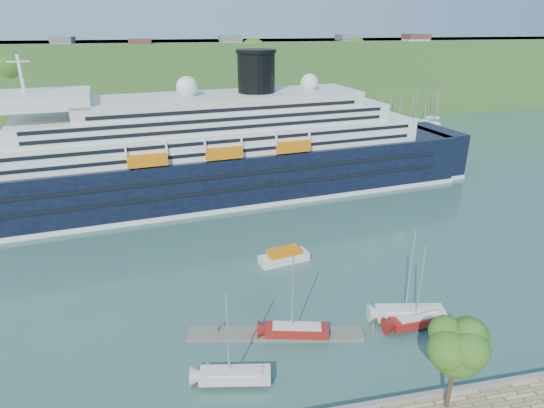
{
  "coord_description": "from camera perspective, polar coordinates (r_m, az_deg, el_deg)",
  "views": [
    {
      "loc": [
        -10.24,
        -26.77,
        30.91
      ],
      "look_at": [
        1.67,
        30.0,
        7.44
      ],
      "focal_mm": 30.0,
      "sensor_mm": 36.0,
      "label": 1
    }
  ],
  "objects": [
    {
      "name": "tender_launch",
      "position": [
        62.8,
        1.51,
        -6.47
      ],
      "size": [
        7.3,
        3.79,
        1.92
      ],
      "primitive_type": null,
      "rotation": [
        0.0,
        0.0,
        0.21
      ],
      "color": "orange",
      "rests_on": "ground"
    },
    {
      "name": "sailboat_extra",
      "position": [
        50.91,
        18.5,
        -10.18
      ],
      "size": [
        7.47,
        2.55,
        9.49
      ],
      "primitive_type": null,
      "rotation": [
        0.0,
        0.0,
        0.07
      ],
      "color": "maroon",
      "rests_on": "ground"
    },
    {
      "name": "promenade_tree",
      "position": [
        41.04,
        21.92,
        -17.86
      ],
      "size": [
        5.62,
        5.62,
        9.3
      ],
      "primitive_type": null,
      "color": "#245716",
      "rests_on": "promenade"
    },
    {
      "name": "sailboat_white_far",
      "position": [
        51.29,
        17.45,
        -9.06
      ],
      "size": [
        8.49,
        3.82,
        10.6
      ],
      "primitive_type": null,
      "rotation": [
        0.0,
        0.0,
        -0.19
      ],
      "color": "silver",
      "rests_on": "ground"
    },
    {
      "name": "sailboat_white_near",
      "position": [
        41.9,
        -4.82,
        -16.93
      ],
      "size": [
        7.39,
        3.25,
        9.24
      ],
      "primitive_type": null,
      "rotation": [
        0.0,
        0.0,
        -0.18
      ],
      "color": "silver",
      "rests_on": "ground"
    },
    {
      "name": "far_hillside",
      "position": [
        173.11,
        -8.71,
        15.52
      ],
      "size": [
        400.0,
        50.0,
        24.0
      ],
      "primitive_type": "cube",
      "color": "#326327",
      "rests_on": "ground"
    },
    {
      "name": "cruise_ship",
      "position": [
        82.04,
        -10.26,
        9.21
      ],
      "size": [
        118.81,
        32.96,
        26.4
      ],
      "primitive_type": null,
      "rotation": [
        0.0,
        0.0,
        0.14
      ],
      "color": "black",
      "rests_on": "ground"
    },
    {
      "name": "sailboat_red",
      "position": [
        47.0,
        3.21,
        -11.94
      ],
      "size": [
        7.52,
        3.71,
        9.36
      ],
      "primitive_type": null,
      "rotation": [
        0.0,
        0.0,
        -0.24
      ],
      "color": "maroon",
      "rests_on": "ground"
    },
    {
      "name": "floating_pontoon",
      "position": [
        49.85,
        0.42,
        -15.99
      ],
      "size": [
        18.57,
        6.07,
        0.41
      ],
      "primitive_type": null,
      "rotation": [
        0.0,
        0.0,
        -0.21
      ],
      "color": "#65615A",
      "rests_on": "ground"
    }
  ]
}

